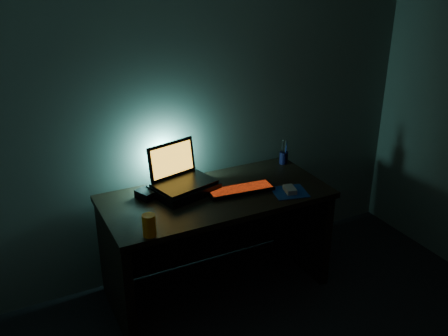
{
  "coord_description": "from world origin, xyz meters",
  "views": [
    {
      "loc": [
        -1.27,
        -1.04,
        2.23
      ],
      "look_at": [
        0.03,
        1.57,
        0.95
      ],
      "focal_mm": 40.0,
      "sensor_mm": 36.0,
      "label": 1
    }
  ],
  "objects_px": {
    "mouse": "(290,190)",
    "router": "(149,193)",
    "laptop": "(179,174)",
    "pen_cup": "(284,158)",
    "keyboard": "(241,190)",
    "juice_glass": "(149,225)"
  },
  "relations": [
    {
      "from": "mouse",
      "to": "router",
      "type": "xyz_separation_m",
      "value": [
        -0.85,
        0.36,
        0.01
      ]
    },
    {
      "from": "laptop",
      "to": "pen_cup",
      "type": "distance_m",
      "value": 0.88
    },
    {
      "from": "laptop",
      "to": "keyboard",
      "type": "relative_size",
      "value": 0.95
    },
    {
      "from": "pen_cup",
      "to": "router",
      "type": "height_order",
      "value": "pen_cup"
    },
    {
      "from": "mouse",
      "to": "keyboard",
      "type": "bearing_deg",
      "value": 164.83
    },
    {
      "from": "pen_cup",
      "to": "mouse",
      "type": "bearing_deg",
      "value": -117.94
    },
    {
      "from": "keyboard",
      "to": "router",
      "type": "distance_m",
      "value": 0.6
    },
    {
      "from": "keyboard",
      "to": "juice_glass",
      "type": "relative_size",
      "value": 3.48
    },
    {
      "from": "keyboard",
      "to": "pen_cup",
      "type": "height_order",
      "value": "pen_cup"
    },
    {
      "from": "keyboard",
      "to": "mouse",
      "type": "height_order",
      "value": "mouse"
    },
    {
      "from": "laptop",
      "to": "juice_glass",
      "type": "bearing_deg",
      "value": -143.13
    },
    {
      "from": "keyboard",
      "to": "mouse",
      "type": "relative_size",
      "value": 4.22
    },
    {
      "from": "mouse",
      "to": "router",
      "type": "bearing_deg",
      "value": 170.23
    },
    {
      "from": "keyboard",
      "to": "juice_glass",
      "type": "distance_m",
      "value": 0.77
    },
    {
      "from": "juice_glass",
      "to": "router",
      "type": "relative_size",
      "value": 0.69
    },
    {
      "from": "juice_glass",
      "to": "router",
      "type": "xyz_separation_m",
      "value": [
        0.16,
        0.47,
        -0.04
      ]
    },
    {
      "from": "laptop",
      "to": "juice_glass",
      "type": "distance_m",
      "value": 0.6
    },
    {
      "from": "juice_glass",
      "to": "router",
      "type": "bearing_deg",
      "value": 71.24
    },
    {
      "from": "laptop",
      "to": "mouse",
      "type": "xyz_separation_m",
      "value": [
        0.64,
        -0.36,
        -0.1
      ]
    },
    {
      "from": "pen_cup",
      "to": "keyboard",
      "type": "bearing_deg",
      "value": -151.71
    },
    {
      "from": "keyboard",
      "to": "laptop",
      "type": "bearing_deg",
      "value": 155.37
    },
    {
      "from": "keyboard",
      "to": "mouse",
      "type": "bearing_deg",
      "value": -23.21
    }
  ]
}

